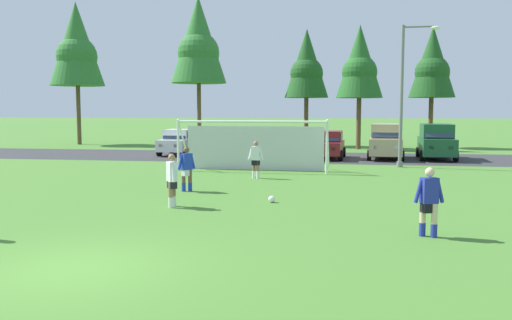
# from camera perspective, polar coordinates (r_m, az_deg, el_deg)

# --- Properties ---
(ground_plane) EXTENTS (400.00, 400.00, 0.00)m
(ground_plane) POSITION_cam_1_polar(r_m,az_deg,el_deg) (24.57, -2.29, -1.56)
(ground_plane) COLOR #477A2D
(parking_lot_strip) EXTENTS (52.00, 8.40, 0.01)m
(parking_lot_strip) POSITION_cam_1_polar(r_m,az_deg,el_deg) (34.10, 1.03, 0.38)
(parking_lot_strip) COLOR #333335
(parking_lot_strip) RESTS_ON ground
(soccer_ball) EXTENTS (0.22, 0.22, 0.22)m
(soccer_ball) POSITION_cam_1_polar(r_m,az_deg,el_deg) (17.01, 1.73, -4.27)
(soccer_ball) COLOR white
(soccer_ball) RESTS_ON ground
(soccer_goal) EXTENTS (7.47, 2.12, 2.57)m
(soccer_goal) POSITION_cam_1_polar(r_m,az_deg,el_deg) (26.08, -0.26, 1.69)
(soccer_goal) COLOR white
(soccer_goal) RESTS_ON ground
(player_striker_near) EXTENTS (0.74, 0.36, 1.64)m
(player_striker_near) POSITION_cam_1_polar(r_m,az_deg,el_deg) (12.95, 18.26, -4.37)
(player_striker_near) COLOR beige
(player_striker_near) RESTS_ON ground
(player_midfield_center) EXTENTS (0.45, 0.68, 1.64)m
(player_midfield_center) POSITION_cam_1_polar(r_m,az_deg,el_deg) (16.32, -9.11, -2.21)
(player_midfield_center) COLOR #936B4C
(player_midfield_center) RESTS_ON ground
(player_defender_far) EXTENTS (0.57, 0.59, 1.64)m
(player_defender_far) POSITION_cam_1_polar(r_m,az_deg,el_deg) (19.44, -7.54, -0.98)
(player_defender_far) COLOR brown
(player_defender_far) RESTS_ON ground
(player_winger_left) EXTENTS (0.73, 0.26, 1.64)m
(player_winger_left) POSITION_cam_1_polar(r_m,az_deg,el_deg) (23.03, -0.02, 0.04)
(player_winger_left) COLOR #936B4C
(player_winger_left) RESTS_ON ground
(parked_car_slot_far_left) EXTENTS (2.07, 4.22, 1.72)m
(parked_car_slot_far_left) POSITION_cam_1_polar(r_m,az_deg,el_deg) (35.94, -8.41, 1.97)
(parked_car_slot_far_left) COLOR silver
(parked_car_slot_far_left) RESTS_ON ground
(parked_car_slot_left) EXTENTS (2.16, 4.27, 1.72)m
(parked_car_slot_left) POSITION_cam_1_polar(r_m,az_deg,el_deg) (34.09, -3.36, 1.84)
(parked_car_slot_left) COLOR black
(parked_car_slot_left) RESTS_ON ground
(parked_car_slot_center_left) EXTENTS (2.23, 4.30, 1.72)m
(parked_car_slot_center_left) POSITION_cam_1_polar(r_m,az_deg,el_deg) (32.98, 2.11, 1.72)
(parked_car_slot_center_left) COLOR red
(parked_car_slot_center_left) RESTS_ON ground
(parked_car_slot_center) EXTENTS (2.24, 4.30, 1.72)m
(parked_car_slot_center) POSITION_cam_1_polar(r_m,az_deg,el_deg) (32.87, 7.81, 1.67)
(parked_car_slot_center) COLOR maroon
(parked_car_slot_center) RESTS_ON ground
(parked_car_slot_center_right) EXTENTS (2.41, 4.74, 2.16)m
(parked_car_slot_center_right) POSITION_cam_1_polar(r_m,az_deg,el_deg) (33.43, 13.94, 2.03)
(parked_car_slot_center_right) COLOR tan
(parked_car_slot_center_right) RESTS_ON ground
(parked_car_slot_right) EXTENTS (2.33, 4.70, 2.16)m
(parked_car_slot_right) POSITION_cam_1_polar(r_m,az_deg,el_deg) (33.97, 19.00, 1.94)
(parked_car_slot_right) COLOR #194C2D
(parked_car_slot_right) RESTS_ON ground
(tree_left_edge) EXTENTS (4.67, 4.67, 12.45)m
(tree_left_edge) POSITION_cam_1_polar(r_m,az_deg,el_deg) (49.52, -18.90, 11.56)
(tree_left_edge) COLOR brown
(tree_left_edge) RESTS_ON ground
(tree_mid_left) EXTENTS (4.89, 4.89, 13.04)m
(tree_mid_left) POSITION_cam_1_polar(r_m,az_deg,el_deg) (47.67, -6.27, 12.56)
(tree_mid_left) COLOR brown
(tree_mid_left) RESTS_ON ground
(tree_center_back) EXTENTS (3.68, 3.68, 9.81)m
(tree_center_back) POSITION_cam_1_polar(r_m,az_deg,el_deg) (44.88, 5.52, 10.15)
(tree_center_back) COLOR brown
(tree_center_back) RESTS_ON ground
(tree_mid_right) EXTENTS (3.58, 3.58, 9.54)m
(tree_mid_right) POSITION_cam_1_polar(r_m,az_deg,el_deg) (41.73, 11.19, 10.18)
(tree_mid_right) COLOR brown
(tree_mid_right) RESTS_ON ground
(tree_right_edge) EXTENTS (3.64, 3.64, 9.71)m
(tree_right_edge) POSITION_cam_1_polar(r_m,az_deg,el_deg) (44.90, 18.60, 9.81)
(tree_right_edge) COLOR brown
(tree_right_edge) RESTS_ON ground
(street_lamp) EXTENTS (2.00, 0.32, 7.37)m
(street_lamp) POSITION_cam_1_polar(r_m,az_deg,el_deg) (28.65, 15.87, 6.88)
(street_lamp) COLOR slate
(street_lamp) RESTS_ON ground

